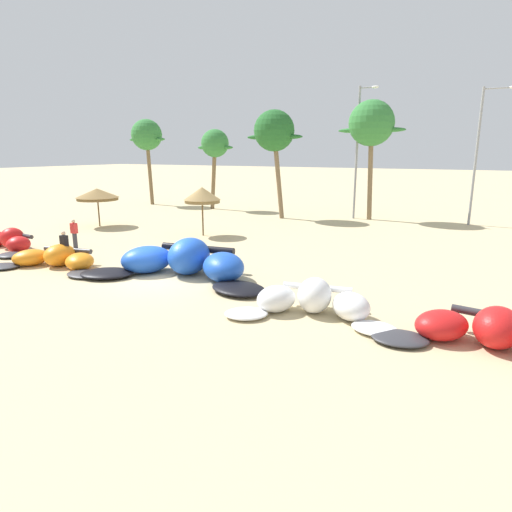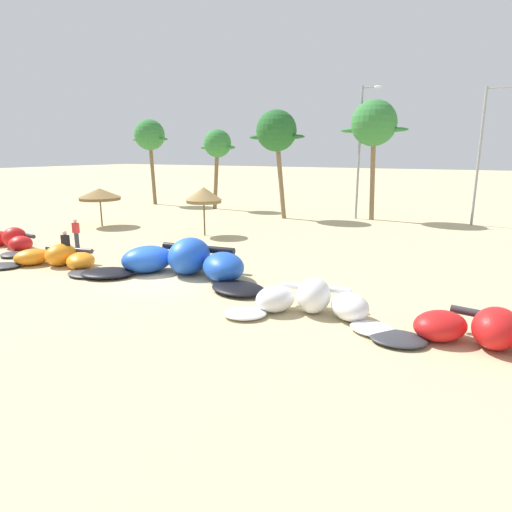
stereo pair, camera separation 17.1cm
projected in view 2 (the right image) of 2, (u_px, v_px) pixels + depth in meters
The scene contains 16 objects.
ground_plane at pixel (157, 279), 18.37m from camera, with size 260.00×260.00×0.00m, color #C6B284.
kite_far_left at pixel (9, 241), 24.12m from camera, with size 5.76×2.96×1.14m.
kite_left at pixel (56, 259), 20.30m from camera, with size 6.26×3.55×1.01m.
kite_left_of_center at pixel (184, 262), 18.73m from camera, with size 8.72×4.59×1.58m.
kite_center at pixel (312, 302), 14.24m from camera, with size 5.64×3.11×1.17m.
kite_right_of_center at pixel (494, 337), 11.62m from camera, with size 6.27×3.32×1.13m.
beach_umbrella_near_van at pixel (100, 194), 31.02m from camera, with size 2.97×2.97×2.70m.
beach_umbrella_middle at pixel (204, 195), 27.40m from camera, with size 2.32×2.32×3.07m.
person_near_kites at pixel (76, 233), 24.16m from camera, with size 0.36×0.24×1.62m.
person_by_umbrellas at pixel (66, 247), 20.64m from camera, with size 0.36×0.24×1.62m.
palm_leftmost at pixel (150, 136), 43.16m from camera, with size 4.48×2.99×8.32m.
palm_left at pixel (217, 145), 39.57m from camera, with size 3.74×2.50×7.20m.
palm_left_of_gap at pixel (277, 132), 34.03m from camera, with size 4.76×3.18×8.39m.
palm_center_left at pixel (374, 124), 32.98m from camera, with size 5.13×3.42×9.02m.
lamppost_west at pixel (361, 148), 33.75m from camera, with size 1.50×0.24×10.01m.
lamppost_west_center at pixel (483, 150), 30.59m from camera, with size 2.16×0.24×9.53m.
Camera 2 is at (12.07, -13.53, 5.21)m, focal length 30.78 mm.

